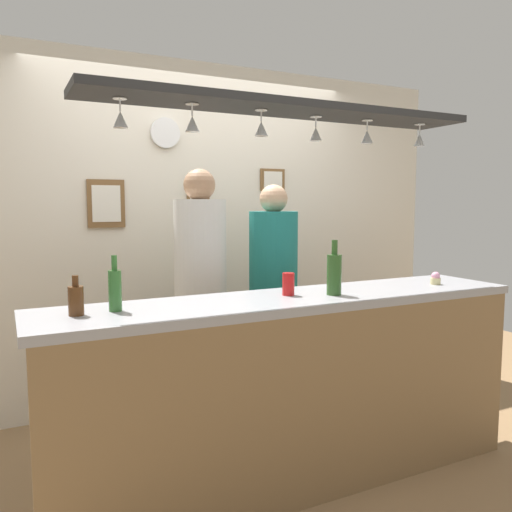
# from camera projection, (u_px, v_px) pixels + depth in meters

# --- Properties ---
(ground_plane) EXTENTS (8.00, 8.00, 0.00)m
(ground_plane) POSITION_uv_depth(u_px,v_px,m) (263.00, 452.00, 3.15)
(ground_plane) COLOR olive
(back_wall) EXTENTS (4.40, 0.06, 2.60)m
(back_wall) POSITION_uv_depth(u_px,v_px,m) (199.00, 233.00, 4.00)
(back_wall) COLOR silver
(back_wall) RESTS_ON ground_plane
(bar_counter) EXTENTS (2.70, 0.55, 1.03)m
(bar_counter) POSITION_uv_depth(u_px,v_px,m) (308.00, 366.00, 2.63)
(bar_counter) COLOR #99999E
(bar_counter) RESTS_ON ground_plane
(overhead_glass_rack) EXTENTS (2.20, 0.36, 0.04)m
(overhead_glass_rack) POSITION_uv_depth(u_px,v_px,m) (290.00, 108.00, 2.68)
(overhead_glass_rack) COLOR black
(hanging_wineglass_far_left) EXTENTS (0.07, 0.07, 0.13)m
(hanging_wineglass_far_left) POSITION_uv_depth(u_px,v_px,m) (120.00, 118.00, 2.33)
(hanging_wineglass_far_left) COLOR silver
(hanging_wineglass_far_left) RESTS_ON overhead_glass_rack
(hanging_wineglass_left) EXTENTS (0.07, 0.07, 0.13)m
(hanging_wineglass_left) POSITION_uv_depth(u_px,v_px,m) (192.00, 123.00, 2.45)
(hanging_wineglass_left) COLOR silver
(hanging_wineglass_left) RESTS_ON overhead_glass_rack
(hanging_wineglass_center_left) EXTENTS (0.07, 0.07, 0.13)m
(hanging_wineglass_center_left) POSITION_uv_depth(u_px,v_px,m) (261.00, 128.00, 2.61)
(hanging_wineglass_center_left) COLOR silver
(hanging_wineglass_center_left) RESTS_ON overhead_glass_rack
(hanging_wineglass_center) EXTENTS (0.07, 0.07, 0.13)m
(hanging_wineglass_center) POSITION_uv_depth(u_px,v_px,m) (316.00, 133.00, 2.81)
(hanging_wineglass_center) COLOR silver
(hanging_wineglass_center) RESTS_ON overhead_glass_rack
(hanging_wineglass_center_right) EXTENTS (0.07, 0.07, 0.13)m
(hanging_wineglass_center_right) POSITION_uv_depth(u_px,v_px,m) (367.00, 136.00, 2.93)
(hanging_wineglass_center_right) COLOR silver
(hanging_wineglass_center_right) RESTS_ON overhead_glass_rack
(hanging_wineglass_right) EXTENTS (0.07, 0.07, 0.13)m
(hanging_wineglass_right) POSITION_uv_depth(u_px,v_px,m) (419.00, 139.00, 3.08)
(hanging_wineglass_right) COLOR silver
(hanging_wineglass_right) RESTS_ON overhead_glass_rack
(person_left_white_patterned_shirt) EXTENTS (0.34, 0.34, 1.75)m
(person_left_white_patterned_shirt) POSITION_uv_depth(u_px,v_px,m) (200.00, 275.00, 3.34)
(person_left_white_patterned_shirt) COLOR #2D334C
(person_left_white_patterned_shirt) RESTS_ON ground_plane
(person_right_teal_shirt) EXTENTS (0.34, 0.34, 1.66)m
(person_right_teal_shirt) POSITION_uv_depth(u_px,v_px,m) (273.00, 279.00, 3.59)
(person_right_teal_shirt) COLOR #2D334C
(person_right_teal_shirt) RESTS_ON ground_plane
(bottle_champagne_green) EXTENTS (0.08, 0.08, 0.30)m
(bottle_champagne_green) POSITION_uv_depth(u_px,v_px,m) (334.00, 273.00, 2.77)
(bottle_champagne_green) COLOR #2D5623
(bottle_champagne_green) RESTS_ON bar_counter
(bottle_beer_green_import) EXTENTS (0.06, 0.06, 0.26)m
(bottle_beer_green_import) POSITION_uv_depth(u_px,v_px,m) (115.00, 289.00, 2.35)
(bottle_beer_green_import) COLOR #336B2D
(bottle_beer_green_import) RESTS_ON bar_counter
(bottle_beer_brown_stubby) EXTENTS (0.07, 0.07, 0.18)m
(bottle_beer_brown_stubby) POSITION_uv_depth(u_px,v_px,m) (76.00, 300.00, 2.26)
(bottle_beer_brown_stubby) COLOR #512D14
(bottle_beer_brown_stubby) RESTS_ON bar_counter
(drink_can) EXTENTS (0.07, 0.07, 0.12)m
(drink_can) POSITION_uv_depth(u_px,v_px,m) (288.00, 284.00, 2.76)
(drink_can) COLOR red
(drink_can) RESTS_ON bar_counter
(cupcake) EXTENTS (0.06, 0.06, 0.08)m
(cupcake) POSITION_uv_depth(u_px,v_px,m) (436.00, 279.00, 3.13)
(cupcake) COLOR beige
(cupcake) RESTS_ON bar_counter
(picture_frame_crest) EXTENTS (0.18, 0.02, 0.26)m
(picture_frame_crest) POSITION_uv_depth(u_px,v_px,m) (198.00, 193.00, 3.92)
(picture_frame_crest) COLOR brown
(picture_frame_crest) RESTS_ON back_wall
(picture_frame_upper_small) EXTENTS (0.22, 0.02, 0.18)m
(picture_frame_upper_small) POSITION_uv_depth(u_px,v_px,m) (273.00, 180.00, 4.20)
(picture_frame_upper_small) COLOR brown
(picture_frame_upper_small) RESTS_ON back_wall
(picture_frame_caricature) EXTENTS (0.26, 0.02, 0.34)m
(picture_frame_caricature) POSITION_uv_depth(u_px,v_px,m) (106.00, 204.00, 3.62)
(picture_frame_caricature) COLOR brown
(picture_frame_caricature) RESTS_ON back_wall
(wall_clock) EXTENTS (0.22, 0.03, 0.22)m
(wall_clock) POSITION_uv_depth(u_px,v_px,m) (165.00, 133.00, 3.76)
(wall_clock) COLOR white
(wall_clock) RESTS_ON back_wall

